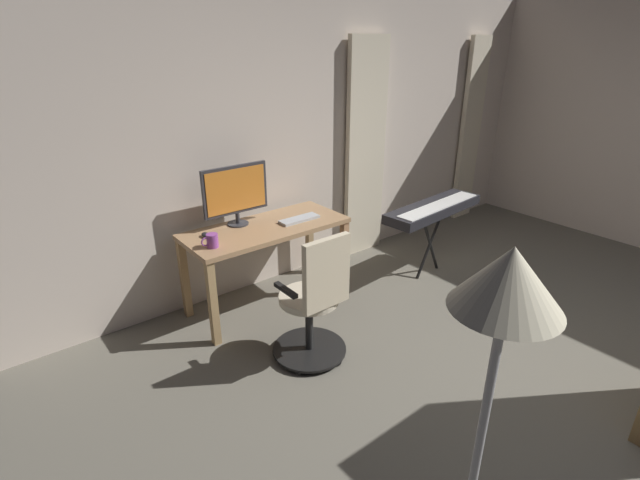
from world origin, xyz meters
The scene contains 12 objects.
ground_plane centered at (0.00, 0.00, 0.00)m, with size 8.05×8.05×0.00m, color #696457.
back_room_partition centered at (0.00, -2.74, 1.37)m, with size 6.19×0.10×2.74m, color beige.
curtain_left_panel centered at (-2.34, -2.63, 1.13)m, with size 0.35×0.06×2.26m, color beige.
curtain_right_panel centered at (-0.50, -2.63, 1.13)m, with size 0.51×0.06×2.26m, color beige.
desk centered at (0.97, -2.29, 0.65)m, with size 1.40×0.60×0.75m.
office_chair centered at (1.13, -1.41, 0.46)m, with size 0.56×0.56×1.02m.
computer_monitor centered at (1.13, -2.48, 1.04)m, with size 0.59×0.18×0.51m.
computer_keyboard centered at (0.67, -2.22, 0.76)m, with size 0.37×0.12×0.02m, color #B7BCC1.
computer_mouse centered at (1.47, -2.38, 0.77)m, with size 0.06×0.10×0.04m, color #232328.
mug_tea centered at (1.52, -2.17, 0.81)m, with size 0.14×0.09×0.11m.
piano_keyboard centered at (-0.62, -1.78, 0.69)m, with size 1.21×0.42×0.76m.
floor_lamp centered at (1.78, 0.32, 1.43)m, with size 0.32×0.32×1.70m.
Camera 1 is at (2.90, 0.88, 2.21)m, focal length 26.22 mm.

